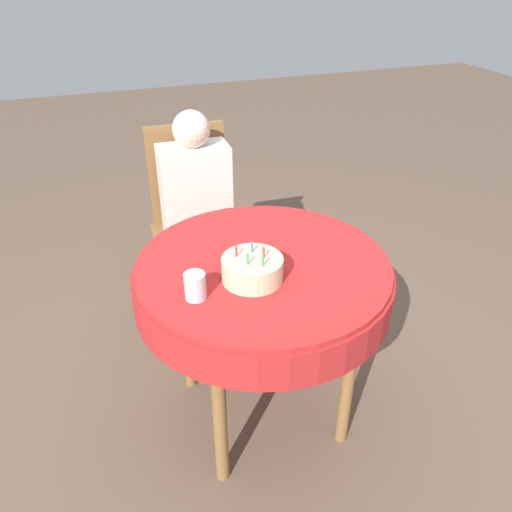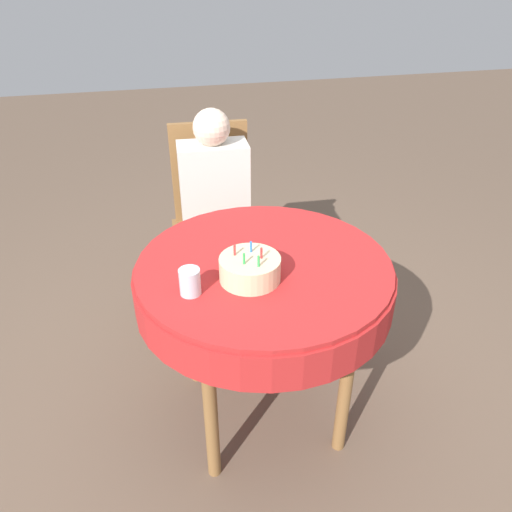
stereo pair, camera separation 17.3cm
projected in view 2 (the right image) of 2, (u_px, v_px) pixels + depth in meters
ground_plane at (262, 409)px, 2.19m from camera, size 12.00×12.00×0.00m
dining_table at (264, 284)px, 1.83m from camera, size 0.94×0.94×0.76m
chair at (214, 217)px, 2.61m from camera, size 0.46×0.46×0.99m
person at (216, 202)px, 2.45m from camera, size 0.34×0.29×1.11m
birthday_cake at (250, 269)px, 1.67m from camera, size 0.21×0.21×0.12m
drinking_glass at (190, 282)px, 1.60m from camera, size 0.07×0.07×0.09m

